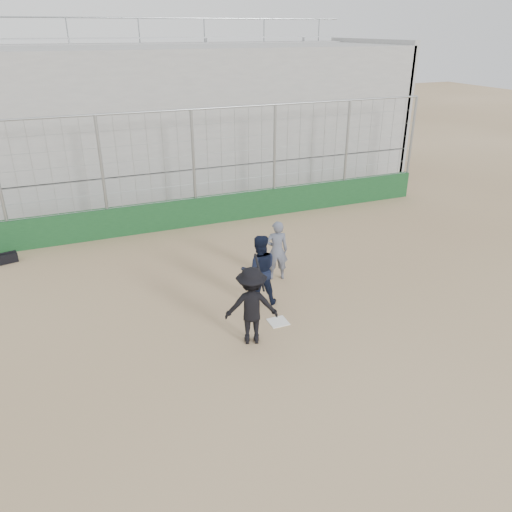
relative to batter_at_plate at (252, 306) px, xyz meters
name	(u,v)px	position (x,y,z in m)	size (l,w,h in m)	color
ground	(278,322)	(0.87, 0.47, -0.90)	(90.00, 90.00, 0.00)	olive
home_plate	(278,322)	(0.87, 0.47, -0.89)	(0.44, 0.44, 0.02)	white
backstop	(196,199)	(0.87, 7.47, 0.05)	(18.10, 0.25, 4.04)	#133C1C
bleachers	(160,120)	(0.87, 12.42, 2.02)	(20.25, 6.70, 6.98)	gray
batter_at_plate	(252,306)	(0.00, 0.00, 0.00)	(1.32, 1.00, 1.95)	black
catcher_crouched	(259,282)	(0.78, 1.44, -0.27)	(1.02, 0.86, 1.26)	black
umpire	(277,253)	(1.78, 2.59, -0.14)	(0.62, 0.41, 1.53)	#535969
equipment_bag	(5,258)	(-5.30, 6.57, -0.76)	(0.71, 0.42, 0.33)	black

